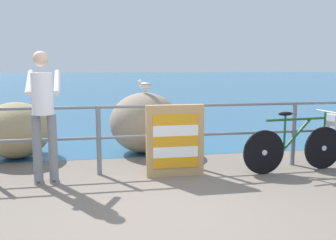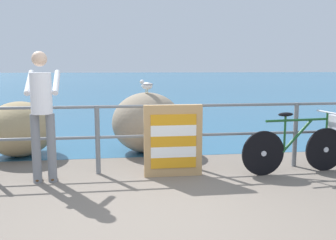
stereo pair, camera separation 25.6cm
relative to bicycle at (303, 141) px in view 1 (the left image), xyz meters
The scene contains 9 objects.
ground_plane 18.69m from the bicycle, 97.02° to the left, with size 120.00×120.00×0.10m, color #6B6056.
sea_surface 46.30m from the bicycle, 92.83° to the left, with size 120.00×90.00×0.01m, color #285B7F.
promenade_railing 2.31m from the bicycle, behind, with size 7.76×0.07×1.02m.
bicycle is the anchor object (origin of this frame).
person_at_railing 3.80m from the bicycle, behind, with size 0.47×0.65×1.78m.
folded_deckchair_stack 1.97m from the bicycle, behind, with size 0.84×0.10×1.04m.
breakwater_boulder_main 2.76m from the bicycle, 143.58° to the left, with size 1.29×1.23×1.11m.
breakwater_boulder_left 4.77m from the bicycle, 159.81° to the left, with size 1.16×1.30×0.97m.
seagull 2.84m from the bicycle, 144.90° to the left, with size 0.27×0.30×0.23m.
Camera 1 is at (-0.70, -3.51, 1.58)m, focal length 38.98 mm.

